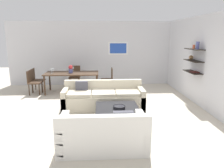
% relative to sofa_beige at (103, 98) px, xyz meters
% --- Properties ---
extents(ground_plane, '(18.00, 18.00, 0.00)m').
position_rel_sofa_beige_xyz_m(ground_plane, '(-0.08, -0.34, -0.29)').
color(ground_plane, beige).
extents(back_wall_unit, '(8.40, 0.09, 2.70)m').
position_rel_sofa_beige_xyz_m(back_wall_unit, '(0.22, 3.19, 1.06)').
color(back_wall_unit, silver).
rests_on(back_wall_unit, ground).
extents(right_wall_shelf_unit, '(0.34, 8.20, 2.70)m').
position_rel_sofa_beige_xyz_m(right_wall_shelf_unit, '(2.95, 0.27, 1.06)').
color(right_wall_shelf_unit, silver).
rests_on(right_wall_shelf_unit, ground).
extents(sofa_beige, '(2.35, 0.90, 0.78)m').
position_rel_sofa_beige_xyz_m(sofa_beige, '(0.00, 0.00, 0.00)').
color(sofa_beige, beige).
rests_on(sofa_beige, ground).
extents(loveseat_white, '(1.65, 0.90, 0.78)m').
position_rel_sofa_beige_xyz_m(loveseat_white, '(-0.03, -2.36, 0.00)').
color(loveseat_white, white).
rests_on(loveseat_white, ground).
extents(coffee_table, '(1.05, 1.10, 0.38)m').
position_rel_sofa_beige_xyz_m(coffee_table, '(0.32, -1.14, -0.10)').
color(coffee_table, black).
rests_on(coffee_table, ground).
extents(decorative_bowl, '(0.30, 0.30, 0.07)m').
position_rel_sofa_beige_xyz_m(decorative_bowl, '(0.37, -1.20, 0.13)').
color(decorative_bowl, black).
rests_on(decorative_bowl, coffee_table).
extents(dining_table, '(1.98, 0.93, 0.75)m').
position_rel_sofa_beige_xyz_m(dining_table, '(-1.14, 1.86, 0.39)').
color(dining_table, '#422D1E').
rests_on(dining_table, ground).
extents(dining_chair_right_far, '(0.44, 0.44, 0.88)m').
position_rel_sofa_beige_xyz_m(dining_chair_right_far, '(0.25, 2.07, 0.21)').
color(dining_chair_right_far, '#422D1E').
rests_on(dining_chair_right_far, ground).
extents(dining_chair_left_near, '(0.44, 0.44, 0.88)m').
position_rel_sofa_beige_xyz_m(dining_chair_left_near, '(-2.54, 1.65, 0.21)').
color(dining_chair_left_near, '#422D1E').
rests_on(dining_chair_left_near, ground).
extents(dining_chair_left_far, '(0.44, 0.44, 0.88)m').
position_rel_sofa_beige_xyz_m(dining_chair_left_far, '(-2.54, 2.07, 0.21)').
color(dining_chair_left_far, '#422D1E').
rests_on(dining_chair_left_far, ground).
extents(dining_chair_head, '(0.44, 0.44, 0.88)m').
position_rel_sofa_beige_xyz_m(dining_chair_head, '(-1.14, 2.73, 0.21)').
color(dining_chair_head, '#422D1E').
rests_on(dining_chair_head, ground).
extents(wine_glass_head, '(0.07, 0.07, 0.17)m').
position_rel_sofa_beige_xyz_m(wine_glass_head, '(-1.14, 2.27, 0.58)').
color(wine_glass_head, silver).
rests_on(wine_glass_head, dining_table).
extents(wine_glass_left_near, '(0.06, 0.06, 0.18)m').
position_rel_sofa_beige_xyz_m(wine_glass_left_near, '(-1.87, 1.75, 0.58)').
color(wine_glass_left_near, silver).
rests_on(wine_glass_left_near, dining_table).
extents(wine_glass_left_far, '(0.07, 0.07, 0.15)m').
position_rel_sofa_beige_xyz_m(wine_glass_left_far, '(-1.87, 1.98, 0.57)').
color(wine_glass_left_far, silver).
rests_on(wine_glass_left_far, dining_table).
extents(centerpiece_vase, '(0.16, 0.16, 0.29)m').
position_rel_sofa_beige_xyz_m(centerpiece_vase, '(-1.18, 1.84, 0.61)').
color(centerpiece_vase, '#4C518C').
rests_on(centerpiece_vase, dining_table).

